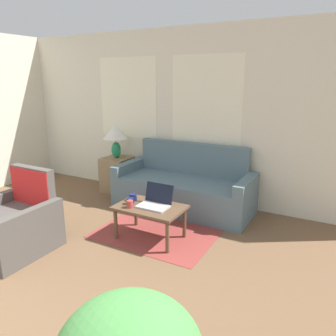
{
  "coord_description": "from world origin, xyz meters",
  "views": [
    {
      "loc": [
        2.47,
        -0.34,
        1.86
      ],
      "look_at": [
        0.51,
        3.21,
        0.75
      ],
      "focal_mm": 35.0,
      "sensor_mm": 36.0,
      "label": 1
    }
  ],
  "objects_px": {
    "cup_navy": "(130,201)",
    "laptop": "(155,201)",
    "table_lamp": "(116,134)",
    "coffee_table": "(150,210)",
    "cup_yellow": "(130,204)",
    "armchair": "(15,226)",
    "cup_white": "(133,197)",
    "couch": "(185,189)"
  },
  "relations": [
    {
      "from": "cup_navy",
      "to": "laptop",
      "type": "bearing_deg",
      "value": 17.72
    },
    {
      "from": "table_lamp",
      "to": "laptop",
      "type": "distance_m",
      "value": 1.9
    },
    {
      "from": "laptop",
      "to": "coffee_table",
      "type": "bearing_deg",
      "value": -138.49
    },
    {
      "from": "laptop",
      "to": "cup_yellow",
      "type": "distance_m",
      "value": 0.3
    },
    {
      "from": "armchair",
      "to": "cup_navy",
      "type": "xyz_separation_m",
      "value": [
        0.95,
        0.89,
        0.18
      ]
    },
    {
      "from": "laptop",
      "to": "cup_yellow",
      "type": "xyz_separation_m",
      "value": [
        -0.23,
        -0.19,
        -0.01
      ]
    },
    {
      "from": "armchair",
      "to": "table_lamp",
      "type": "distance_m",
      "value": 2.25
    },
    {
      "from": "armchair",
      "to": "coffee_table",
      "type": "height_order",
      "value": "armchair"
    },
    {
      "from": "laptop",
      "to": "cup_white",
      "type": "bearing_deg",
      "value": 176.46
    },
    {
      "from": "cup_yellow",
      "to": "cup_white",
      "type": "height_order",
      "value": "cup_yellow"
    },
    {
      "from": "table_lamp",
      "to": "cup_navy",
      "type": "bearing_deg",
      "value": -47.27
    },
    {
      "from": "couch",
      "to": "cup_yellow",
      "type": "bearing_deg",
      "value": -95.2
    },
    {
      "from": "armchair",
      "to": "cup_navy",
      "type": "distance_m",
      "value": 1.31
    },
    {
      "from": "coffee_table",
      "to": "cup_white",
      "type": "height_order",
      "value": "cup_white"
    },
    {
      "from": "table_lamp",
      "to": "cup_navy",
      "type": "xyz_separation_m",
      "value": [
        1.14,
        -1.23,
        -0.54
      ]
    },
    {
      "from": "coffee_table",
      "to": "cup_yellow",
      "type": "xyz_separation_m",
      "value": [
        -0.18,
        -0.15,
        0.1
      ]
    },
    {
      "from": "cup_white",
      "to": "table_lamp",
      "type": "bearing_deg",
      "value": 134.51
    },
    {
      "from": "table_lamp",
      "to": "coffee_table",
      "type": "xyz_separation_m",
      "value": [
        1.38,
        -1.18,
        -0.63
      ]
    },
    {
      "from": "table_lamp",
      "to": "laptop",
      "type": "relative_size",
      "value": 1.55
    },
    {
      "from": "coffee_table",
      "to": "laptop",
      "type": "distance_m",
      "value": 0.13
    },
    {
      "from": "cup_white",
      "to": "cup_navy",
      "type": "bearing_deg",
      "value": -70.71
    },
    {
      "from": "armchair",
      "to": "cup_white",
      "type": "relative_size",
      "value": 9.33
    },
    {
      "from": "cup_yellow",
      "to": "cup_white",
      "type": "distance_m",
      "value": 0.23
    },
    {
      "from": "couch",
      "to": "laptop",
      "type": "height_order",
      "value": "couch"
    },
    {
      "from": "table_lamp",
      "to": "cup_navy",
      "type": "height_order",
      "value": "table_lamp"
    },
    {
      "from": "coffee_table",
      "to": "cup_yellow",
      "type": "bearing_deg",
      "value": -141.56
    },
    {
      "from": "couch",
      "to": "cup_yellow",
      "type": "distance_m",
      "value": 1.25
    },
    {
      "from": "armchair",
      "to": "cup_white",
      "type": "height_order",
      "value": "armchair"
    },
    {
      "from": "table_lamp",
      "to": "cup_yellow",
      "type": "relative_size",
      "value": 6.36
    },
    {
      "from": "laptop",
      "to": "cup_white",
      "type": "relative_size",
      "value": 3.8
    },
    {
      "from": "cup_navy",
      "to": "table_lamp",
      "type": "bearing_deg",
      "value": 132.73
    },
    {
      "from": "coffee_table",
      "to": "laptop",
      "type": "bearing_deg",
      "value": 41.51
    },
    {
      "from": "cup_navy",
      "to": "cup_white",
      "type": "distance_m",
      "value": 0.12
    },
    {
      "from": "armchair",
      "to": "laptop",
      "type": "distance_m",
      "value": 1.6
    },
    {
      "from": "armchair",
      "to": "cup_navy",
      "type": "height_order",
      "value": "armchair"
    },
    {
      "from": "coffee_table",
      "to": "cup_yellow",
      "type": "height_order",
      "value": "cup_yellow"
    },
    {
      "from": "cup_navy",
      "to": "cup_yellow",
      "type": "height_order",
      "value": "cup_yellow"
    },
    {
      "from": "table_lamp",
      "to": "coffee_table",
      "type": "relative_size",
      "value": 0.69
    },
    {
      "from": "coffee_table",
      "to": "armchair",
      "type": "bearing_deg",
      "value": -141.62
    },
    {
      "from": "cup_yellow",
      "to": "cup_white",
      "type": "relative_size",
      "value": 0.92
    },
    {
      "from": "laptop",
      "to": "cup_navy",
      "type": "relative_size",
      "value": 4.3
    },
    {
      "from": "armchair",
      "to": "cup_navy",
      "type": "relative_size",
      "value": 10.56
    }
  ]
}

